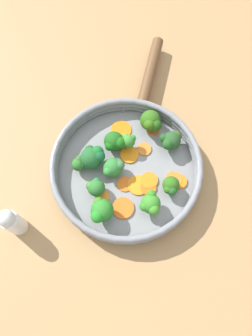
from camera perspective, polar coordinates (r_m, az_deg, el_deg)
ground_plane at (r=0.74m, az=0.00°, el=-0.80°), size 4.00×4.00×0.00m
skillet at (r=0.73m, az=0.00°, el=-0.61°), size 0.31×0.31×0.01m
skillet_rim_wall at (r=0.71m, az=0.00°, el=0.16°), size 0.33×0.33×0.04m
skillet_handle at (r=0.84m, az=4.21°, el=16.24°), size 0.17×0.15×0.03m
skillet_rivet_left at (r=0.78m, az=5.46°, el=8.82°), size 0.01×0.01×0.01m
skillet_rivet_right at (r=0.79m, az=-0.51°, el=10.06°), size 0.01×0.01×0.01m
carrot_slice_0 at (r=0.77m, az=4.81°, el=6.73°), size 0.04×0.04×0.00m
carrot_slice_1 at (r=0.71m, az=2.12°, el=-2.99°), size 0.06×0.06×0.00m
carrot_slice_2 at (r=0.70m, az=-0.53°, el=-6.99°), size 0.06×0.06×0.01m
carrot_slice_3 at (r=0.74m, az=0.60°, el=2.33°), size 0.06×0.06×0.00m
carrot_slice_4 at (r=0.71m, az=-4.06°, el=-4.98°), size 0.04×0.04×0.00m
carrot_slice_5 at (r=0.72m, az=4.07°, el=-2.16°), size 0.05×0.05×0.01m
carrot_slice_6 at (r=0.71m, az=3.89°, el=-3.46°), size 0.04×0.04×0.00m
carrot_slice_7 at (r=0.74m, az=3.19°, el=3.31°), size 0.04×0.04×0.00m
carrot_slice_8 at (r=0.72m, az=8.34°, el=-1.97°), size 0.05×0.05×0.01m
carrot_slice_9 at (r=0.76m, az=-0.86°, el=6.63°), size 0.05×0.05×0.00m
carrot_slice_10 at (r=0.72m, az=9.28°, el=-2.33°), size 0.05×0.05×0.01m
carrot_slice_11 at (r=0.71m, az=-0.17°, el=-2.80°), size 0.05×0.05×0.00m
broccoli_floret_0 at (r=0.70m, az=-5.77°, el=2.01°), size 0.05×0.05×0.05m
broccoli_floret_1 at (r=0.72m, az=0.35°, el=4.75°), size 0.04×0.03×0.04m
broccoli_floret_2 at (r=0.72m, az=-2.00°, el=4.56°), size 0.05×0.05×0.05m
broccoli_floret_3 at (r=0.67m, az=4.29°, el=-6.28°), size 0.05×0.05×0.05m
broccoli_floret_4 at (r=0.69m, az=-5.23°, el=-3.45°), size 0.04×0.04×0.04m
broccoli_floret_5 at (r=0.69m, az=7.80°, el=-3.14°), size 0.04×0.04×0.04m
broccoli_floret_6 at (r=0.74m, az=4.37°, el=8.04°), size 0.05×0.05×0.05m
broccoli_floret_7 at (r=0.73m, az=7.87°, el=4.74°), size 0.05×0.04×0.05m
broccoli_floret_8 at (r=0.66m, az=-4.32°, el=-7.43°), size 0.05×0.05×0.06m
broccoli_floret_9 at (r=0.70m, az=-2.21°, el=0.11°), size 0.05×0.04×0.05m
broccoli_floret_10 at (r=0.71m, az=-8.25°, el=0.71°), size 0.03×0.03×0.04m
salt_shaker at (r=0.70m, az=-19.26°, el=-8.83°), size 0.04×0.04×0.10m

